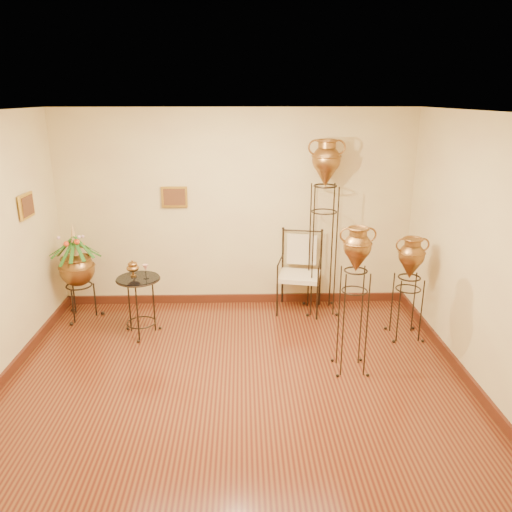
{
  "coord_description": "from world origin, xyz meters",
  "views": [
    {
      "loc": [
        0.08,
        -4.41,
        2.94
      ],
      "look_at": [
        0.25,
        1.3,
        1.1
      ],
      "focal_mm": 35.0,
      "sensor_mm": 36.0,
      "label": 1
    }
  ],
  "objects_px": {
    "amphora_tall": "(323,226)",
    "side_table": "(140,305)",
    "amphora_mid": "(354,300)",
    "planter_urn": "(77,265)",
    "armchair": "(300,273)"
  },
  "relations": [
    {
      "from": "amphora_tall",
      "to": "side_table",
      "type": "relative_size",
      "value": 2.49
    },
    {
      "from": "amphora_mid",
      "to": "side_table",
      "type": "height_order",
      "value": "amphora_mid"
    },
    {
      "from": "amphora_tall",
      "to": "planter_urn",
      "type": "bearing_deg",
      "value": -177.66
    },
    {
      "from": "planter_urn",
      "to": "side_table",
      "type": "height_order",
      "value": "planter_urn"
    },
    {
      "from": "amphora_mid",
      "to": "planter_urn",
      "type": "height_order",
      "value": "amphora_mid"
    },
    {
      "from": "planter_urn",
      "to": "armchair",
      "type": "relative_size",
      "value": 1.2
    },
    {
      "from": "amphora_tall",
      "to": "planter_urn",
      "type": "relative_size",
      "value": 1.78
    },
    {
      "from": "amphora_mid",
      "to": "armchair",
      "type": "xyz_separation_m",
      "value": [
        -0.4,
        1.62,
        -0.27
      ]
    },
    {
      "from": "amphora_tall",
      "to": "amphora_mid",
      "type": "relative_size",
      "value": 1.45
    },
    {
      "from": "amphora_tall",
      "to": "armchair",
      "type": "distance_m",
      "value": 0.74
    },
    {
      "from": "amphora_tall",
      "to": "side_table",
      "type": "height_order",
      "value": "amphora_tall"
    },
    {
      "from": "armchair",
      "to": "amphora_mid",
      "type": "bearing_deg",
      "value": -63.72
    },
    {
      "from": "armchair",
      "to": "side_table",
      "type": "distance_m",
      "value": 2.22
    },
    {
      "from": "amphora_mid",
      "to": "side_table",
      "type": "distance_m",
      "value": 2.72
    },
    {
      "from": "amphora_tall",
      "to": "armchair",
      "type": "bearing_deg",
      "value": 180.0
    }
  ]
}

